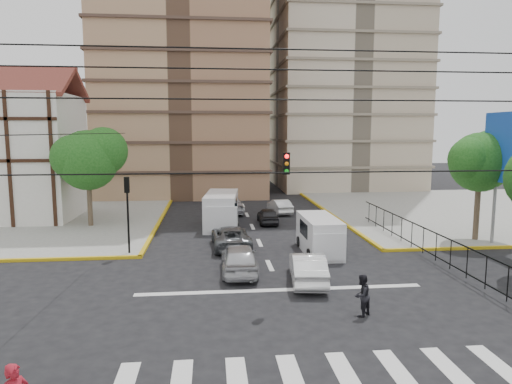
{
  "coord_description": "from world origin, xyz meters",
  "views": [
    {
      "loc": [
        -3.09,
        -18.39,
        7.11
      ],
      "look_at": [
        -0.75,
        4.78,
        4.0
      ],
      "focal_mm": 32.0,
      "sensor_mm": 36.0,
      "label": 1
    }
  ],
  "objects": [
    {
      "name": "ground",
      "position": [
        0.0,
        0.0,
        0.0
      ],
      "size": [
        160.0,
        160.0,
        0.0
      ],
      "primitive_type": "plane",
      "color": "black",
      "rests_on": "ground"
    },
    {
      "name": "sidewalk_nw",
      "position": [
        -20.0,
        20.0,
        0.07
      ],
      "size": [
        26.0,
        26.0,
        0.15
      ],
      "primitive_type": "cube",
      "color": "gray",
      "rests_on": "ground"
    },
    {
      "name": "sidewalk_ne",
      "position": [
        20.0,
        20.0,
        0.07
      ],
      "size": [
        26.0,
        26.0,
        0.15
      ],
      "primitive_type": "cube",
      "color": "gray",
      "rests_on": "ground"
    },
    {
      "name": "crosswalk_stripes",
      "position": [
        0.0,
        -6.0,
        0.01
      ],
      "size": [
        12.0,
        2.4,
        0.01
      ],
      "primitive_type": "cube",
      "color": "silver",
      "rests_on": "ground"
    },
    {
      "name": "stop_line",
      "position": [
        0.0,
        1.2,
        0.01
      ],
      "size": [
        13.0,
        0.4,
        0.01
      ],
      "primitive_type": "cube",
      "color": "silver",
      "rests_on": "ground"
    },
    {
      "name": "tudor_building",
      "position": [
        -19.0,
        20.0,
        5.25
      ],
      "size": [
        10.8,
        8.05,
        12.23
      ],
      "color": "silver",
      "rests_on": "ground"
    },
    {
      "name": "park_fence",
      "position": [
        9.0,
        4.5,
        0.0
      ],
      "size": [
        0.1,
        22.5,
        1.66
      ],
      "primitive_type": null,
      "color": "black",
      "rests_on": "ground"
    },
    {
      "name": "tree_park_c",
      "position": [
        14.09,
        9.01,
        5.34
      ],
      "size": [
        4.65,
        3.8,
        7.25
      ],
      "color": "#473828",
      "rests_on": "ground"
    },
    {
      "name": "tree_tudor",
      "position": [
        -11.9,
        16.01,
        5.22
      ],
      "size": [
        5.39,
        4.4,
        7.43
      ],
      "color": "#473828",
      "rests_on": "ground"
    },
    {
      "name": "traffic_light_nw",
      "position": [
        -7.8,
        7.8,
        3.11
      ],
      "size": [
        0.28,
        0.22,
        4.4
      ],
      "color": "black",
      "rests_on": "ground"
    },
    {
      "name": "traffic_light_hanging",
      "position": [
        0.0,
        -2.04,
        5.9
      ],
      "size": [
        18.0,
        9.12,
        0.92
      ],
      "color": "black",
      "rests_on": "ground"
    },
    {
      "name": "van_right_lane",
      "position": [
        3.24,
        7.06,
        1.04
      ],
      "size": [
        2.01,
        4.74,
        2.13
      ],
      "rotation": [
        0.0,
        0.0,
        0.01
      ],
      "color": "silver",
      "rests_on": "ground"
    },
    {
      "name": "van_left_lane",
      "position": [
        -2.29,
        14.89,
        1.24
      ],
      "size": [
        2.78,
        5.86,
        2.55
      ],
      "rotation": [
        0.0,
        0.0,
        -0.1
      ],
      "color": "silver",
      "rests_on": "ground"
    },
    {
      "name": "car_silver_front_left",
      "position": [
        -1.68,
        3.89,
        0.76
      ],
      "size": [
        1.89,
        4.5,
        1.52
      ],
      "primitive_type": "imported",
      "rotation": [
        0.0,
        0.0,
        3.12
      ],
      "color": "#B7B8BC",
      "rests_on": "ground"
    },
    {
      "name": "car_white_front_right",
      "position": [
        1.42,
        2.1,
        0.72
      ],
      "size": [
        2.02,
        4.52,
        1.44
      ],
      "primitive_type": "imported",
      "rotation": [
        0.0,
        0.0,
        3.03
      ],
      "color": "white",
      "rests_on": "ground"
    },
    {
      "name": "car_grey_mid_left",
      "position": [
        -1.88,
        9.03,
        0.67
      ],
      "size": [
        2.42,
        4.91,
        1.34
      ],
      "primitive_type": "imported",
      "rotation": [
        0.0,
        0.0,
        3.18
      ],
      "color": "#575A5E",
      "rests_on": "ground"
    },
    {
      "name": "car_silver_rear_left",
      "position": [
        -1.24,
        20.82,
        0.68
      ],
      "size": [
        2.13,
        4.78,
        1.36
      ],
      "primitive_type": "imported",
      "rotation": [
        0.0,
        0.0,
        3.19
      ],
      "color": "silver",
      "rests_on": "ground"
    },
    {
      "name": "car_darkgrey_mid_right",
      "position": [
        1.3,
        16.09,
        0.62
      ],
      "size": [
        1.49,
        3.63,
        1.23
      ],
      "primitive_type": "imported",
      "rotation": [
        0.0,
        0.0,
        3.13
      ],
      "color": "#28282A",
      "rests_on": "ground"
    },
    {
      "name": "car_white_rear_right",
      "position": [
        2.87,
        20.3,
        0.63
      ],
      "size": [
        1.9,
        3.97,
        1.26
      ],
      "primitive_type": "imported",
      "rotation": [
        0.0,
        0.0,
        3.3
      ],
      "color": "silver",
      "rests_on": "ground"
    },
    {
      "name": "pedestrian_crosswalk",
      "position": [
        2.67,
        -1.98,
        0.82
      ],
      "size": [
        1.02,
        0.98,
        1.65
      ],
      "primitive_type": "imported",
      "rotation": [
        0.0,
        0.0,
        3.8
      ],
      "color": "black",
      "rests_on": "ground"
    }
  ]
}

